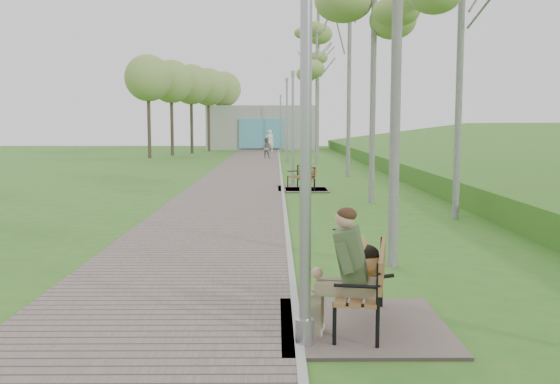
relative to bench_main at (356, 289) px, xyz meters
The scene contains 16 objects.
ground 0.87m from the bench_main, 161.85° to the left, with size 120.00×120.00×0.00m, color #2F6B21.
walkway 21.87m from the bench_main, 96.39° to the left, with size 3.50×67.00×0.04m, color #685A54.
kerb 21.74m from the bench_main, 91.80° to the left, with size 0.10×67.00×0.05m, color #999993.
embankment 23.18m from the bench_main, 60.77° to the left, with size 14.00×70.00×1.60m, color #4E7B28.
building_north 51.27m from the bench_main, 92.44° to the left, with size 10.00×5.20×4.00m.
bench_main is the anchor object (origin of this frame).
bench_second 15.12m from the bench_main, 89.44° to the left, with size 1.53×1.70×0.94m.
bench_third 15.55m from the bench_main, 90.03° to the left, with size 1.75×1.94×1.07m.
lamp_post_near 2.20m from the bench_main, 136.24° to the right, with size 0.21×0.21×5.35m.
lamp_post_second 17.29m from the bench_main, 90.90° to the left, with size 0.17×0.17×4.42m.
lamp_post_third 31.61m from the bench_main, 90.44° to the left, with size 0.20×0.20×5.17m.
lamp_post_far 47.32m from the bench_main, 90.61° to the left, with size 0.19×0.19×4.85m.
pedestrian_near 44.51m from the bench_main, 91.82° to the left, with size 0.69×0.45×1.88m, color white.
pedestrian_far 35.49m from the bench_main, 92.57° to the left, with size 0.70×0.55×1.44m, color gray.
birch_far_b 30.44m from the bench_main, 87.18° to the left, with size 2.25×2.25×8.30m.
birch_distant_a 36.62m from the bench_main, 86.90° to the left, with size 2.76×2.76×10.35m.
Camera 1 is at (-0.25, -7.33, 2.40)m, focal length 40.00 mm.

